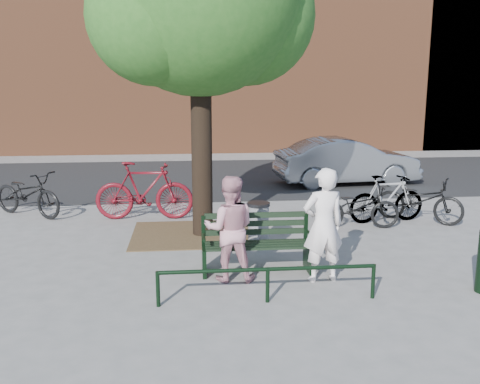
{
  "coord_description": "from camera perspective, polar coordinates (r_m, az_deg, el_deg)",
  "views": [
    {
      "loc": [
        -1.04,
        -8.07,
        3.03
      ],
      "look_at": [
        -0.17,
        1.0,
        1.1
      ],
      "focal_mm": 40.0,
      "sensor_mm": 36.0,
      "label": 1
    }
  ],
  "objects": [
    {
      "name": "bicycle_c",
      "position": [
        11.29,
        12.42,
        -1.56
      ],
      "size": [
        1.77,
        0.77,
        0.9
      ],
      "primitive_type": "imported",
      "rotation": [
        0.0,
        0.0,
        1.47
      ],
      "color": "black",
      "rests_on": "ground"
    },
    {
      "name": "bicycle_a",
      "position": [
        12.9,
        -21.72,
        -0.17
      ],
      "size": [
        2.01,
        1.65,
        1.03
      ],
      "primitive_type": "imported",
      "rotation": [
        0.0,
        0.0,
        0.99
      ],
      "color": "black",
      "rests_on": "ground"
    },
    {
      "name": "ground",
      "position": [
        8.69,
        1.78,
        -8.49
      ],
      "size": [
        90.0,
        90.0,
        0.0
      ],
      "primitive_type": "plane",
      "color": "gray",
      "rests_on": "ground"
    },
    {
      "name": "dirt_pit",
      "position": [
        10.71,
        -5.04,
        -4.5
      ],
      "size": [
        2.4,
        2.0,
        0.02
      ],
      "primitive_type": "cube",
      "color": "brown",
      "rests_on": "ground"
    },
    {
      "name": "townhouse_row",
      "position": [
        24.32,
        -2.71,
        19.54
      ],
      "size": [
        45.0,
        4.0,
        14.0
      ],
      "color": "brown",
      "rests_on": "ground"
    },
    {
      "name": "road",
      "position": [
        16.88,
        -1.84,
        1.61
      ],
      "size": [
        40.0,
        7.0,
        0.01
      ],
      "primitive_type": "cube",
      "color": "black",
      "rests_on": "ground"
    },
    {
      "name": "litter_bin",
      "position": [
        9.75,
        1.98,
        -3.54
      ],
      "size": [
        0.42,
        0.42,
        0.85
      ],
      "color": "gray",
      "rests_on": "ground"
    },
    {
      "name": "bicycle_d",
      "position": [
        11.9,
        15.39,
        -0.69
      ],
      "size": [
        1.78,
        0.74,
        1.04
      ],
      "primitive_type": "imported",
      "rotation": [
        0.0,
        0.0,
        1.72
      ],
      "color": "gray",
      "rests_on": "ground"
    },
    {
      "name": "parked_car",
      "position": [
        15.96,
        11.31,
        3.24
      ],
      "size": [
        4.26,
        1.83,
        1.36
      ],
      "primitive_type": "imported",
      "rotation": [
        0.0,
        0.0,
        1.67
      ],
      "color": "gray",
      "rests_on": "ground"
    },
    {
      "name": "street_tree",
      "position": [
        10.37,
        -4.02,
        19.61
      ],
      "size": [
        4.2,
        3.8,
        6.5
      ],
      "color": "black",
      "rests_on": "ground"
    },
    {
      "name": "person_left",
      "position": [
        8.16,
        8.87,
        -3.52
      ],
      "size": [
        0.69,
        0.5,
        1.76
      ],
      "primitive_type": "imported",
      "rotation": [
        0.0,
        0.0,
        3.27
      ],
      "color": "white",
      "rests_on": "ground"
    },
    {
      "name": "guard_railing",
      "position": [
        7.43,
        2.97,
        -8.79
      ],
      "size": [
        3.06,
        0.06,
        0.51
      ],
      "color": "black",
      "rests_on": "ground"
    },
    {
      "name": "park_bench",
      "position": [
        8.61,
        1.73,
        -5.33
      ],
      "size": [
        1.74,
        0.54,
        0.97
      ],
      "color": "black",
      "rests_on": "ground"
    },
    {
      "name": "bicycle_b",
      "position": [
        11.87,
        -10.18,
        0.14
      ],
      "size": [
        2.17,
        0.73,
        1.29
      ],
      "primitive_type": "imported",
      "rotation": [
        0.0,
        0.0,
        1.51
      ],
      "color": "#540C13",
      "rests_on": "ground"
    },
    {
      "name": "bicycle_e",
      "position": [
        12.14,
        18.6,
        -0.8
      ],
      "size": [
        1.88,
        1.6,
        0.97
      ],
      "primitive_type": "imported",
      "rotation": [
        0.0,
        0.0,
        0.95
      ],
      "color": "black",
      "rests_on": "ground"
    },
    {
      "name": "person_right",
      "position": [
        8.12,
        -1.1,
        -3.93
      ],
      "size": [
        0.85,
        0.69,
        1.63
      ],
      "primitive_type": "imported",
      "rotation": [
        0.0,
        0.0,
        3.05
      ],
      "color": "#C48691",
      "rests_on": "ground"
    }
  ]
}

